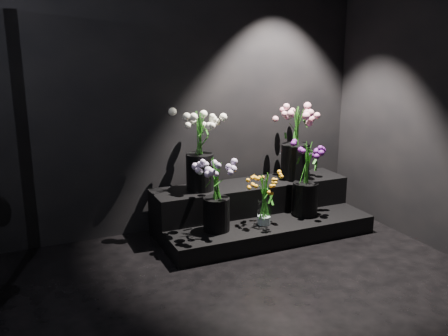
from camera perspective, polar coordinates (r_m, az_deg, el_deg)
wall_back at (r=4.48m, az=-7.74°, el=10.05°), size 4.00×0.00×4.00m
display_riser at (r=4.69m, az=3.74°, el=-4.98°), size 1.90×0.84×0.42m
bouquet_orange_bells at (r=4.35m, az=4.63°, el=-3.32°), size 0.27×0.27×0.48m
bouquet_lilac at (r=4.17m, az=-0.87°, el=-2.37°), size 0.42×0.42×0.63m
bouquet_purple at (r=4.60m, az=9.38°, el=-0.73°), size 0.40×0.40×0.70m
bouquet_cream_roses at (r=4.41m, az=-2.81°, el=2.67°), size 0.40×0.40×0.71m
bouquet_pink_roses at (r=4.83m, az=8.24°, el=3.30°), size 0.42×0.42×0.69m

